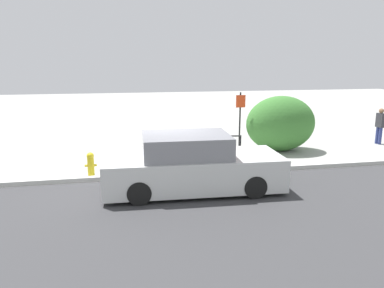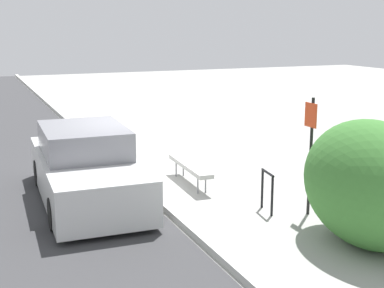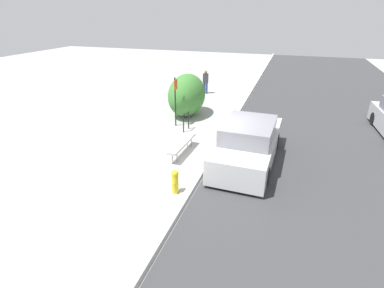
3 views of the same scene
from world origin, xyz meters
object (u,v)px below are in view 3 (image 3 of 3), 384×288
pedestrian (206,81)px  parked_car_near (248,144)px  bench (182,143)px  sign_post (175,97)px  bike_rack (186,120)px  fire_hydrant (175,181)px

pedestrian → parked_car_near: 9.74m
bench → parked_car_near: bearing=-83.3°
sign_post → parked_car_near: 4.64m
pedestrian → parked_car_near: parked_car_near is taller
bike_rack → pedestrian: (6.67, 1.00, 0.31)m
bike_rack → parked_car_near: bearing=-124.6°
bench → fire_hydrant: bearing=-162.2°
bike_rack → parked_car_near: (-2.15, -3.12, 0.19)m
bike_rack → pedestrian: 6.76m
bike_rack → fire_hydrant: bearing=-164.3°
bench → fire_hydrant: 2.68m
pedestrian → bike_rack: bearing=90.6°
parked_car_near → sign_post: bearing=57.8°
sign_post → bike_rack: bearing=-123.2°
bench → pedestrian: pedestrian is taller
bike_rack → pedestrian: pedestrian is taller
bench → sign_post: (2.77, 1.33, 0.95)m
sign_post → pedestrian: size_ratio=1.52×
sign_post → pedestrian: (6.24, 0.33, -0.58)m
bike_rack → sign_post: sign_post is taller
bench → pedestrian: (9.01, 1.67, 0.37)m
bike_rack → parked_car_near: parked_car_near is taller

